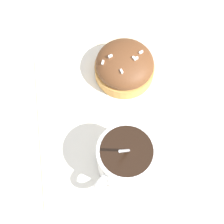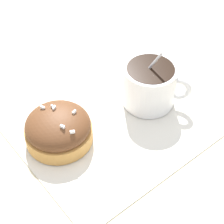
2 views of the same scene
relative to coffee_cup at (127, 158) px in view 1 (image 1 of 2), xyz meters
name	(u,v)px [view 1 (image 1 of 2)]	position (x,y,z in m)	size (l,w,h in m)	color
ground_plane	(122,115)	(-0.09, 0.00, -0.04)	(3.00, 3.00, 0.00)	#C6B793
paper_napkin	(122,114)	(-0.09, 0.00, -0.04)	(0.31, 0.31, 0.00)	white
coffee_cup	(127,158)	(0.00, 0.00, 0.00)	(0.09, 0.10, 0.11)	white
frosted_pastry	(125,66)	(-0.17, 0.01, -0.01)	(0.10, 0.10, 0.06)	#D19347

